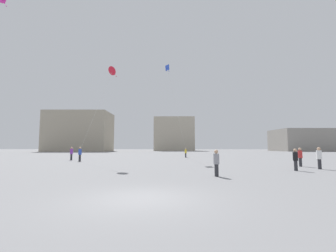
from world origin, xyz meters
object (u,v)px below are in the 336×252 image
Objects in this scene: building_centre_hall at (174,134)px; kite_cobalt_delta at (168,71)px; person_in_blue at (80,153)px; building_left_hall at (80,132)px; person_in_yellow at (186,152)px; person_in_grey at (216,162)px; building_right_hall at (308,140)px; person_in_purple at (71,153)px; kite_crimson_diamond at (112,72)px; person_in_black at (295,159)px; person_in_white at (319,157)px; kite_magenta_diamond at (0,0)px; person_in_red at (300,156)px.

kite_cobalt_delta is at bearing -89.41° from building_centre_hall.
building_left_hall is (-26.03, 58.55, 6.49)m from person_in_blue.
person_in_yellow is at bearing 69.92° from kite_cobalt_delta.
building_right_hall is at bearing 85.66° from person_in_grey.
person_in_yellow is at bearing -169.32° from person_in_purple.
kite_cobalt_delta is at bearing 53.92° from kite_crimson_diamond.
kite_crimson_diamond reaches higher than person_in_grey.
person_in_black is 83.44m from building_left_hall.
person_in_grey is 16.08m from kite_crimson_diamond.
building_left_hall is 39.03m from building_centre_hall.
person_in_yellow is 0.09× the size of building_centre_hall.
person_in_yellow is at bearing -146.09° from person_in_black.
kite_cobalt_delta reaches higher than person_in_grey.
kite_crimson_diamond is 0.35× the size of building_right_hall.
person_in_yellow is 21.92m from person_in_white.
kite_magenta_diamond is 102.82m from building_right_hall.
building_right_hall is (63.97, 67.37, 3.36)m from person_in_blue.
building_left_hall is 0.90× the size of building_right_hall.
person_in_yellow is 0.95× the size of person_in_black.
building_centre_hall is at bearing 90.59° from kite_cobalt_delta.
person_in_yellow is 0.92× the size of person_in_red.
person_in_blue is 0.08× the size of building_left_hall.
building_centre_hall is 54.44m from building_right_hall.
person_in_black is 0.12× the size of kite_magenta_diamond.
person_in_blue is (-13.34, -10.69, 0.12)m from person_in_yellow.
person_in_grey is at bearing -47.52° from person_in_black.
kite_cobalt_delta is (-10.37, 13.49, 11.56)m from person_in_black.
person_in_red is (10.01, -16.92, 0.08)m from person_in_yellow.
building_centre_hall is at bearing -135.97° from person_in_red.
person_in_blue is 0.10× the size of building_centre_hall.
building_centre_hall is (-13.38, 79.84, 6.29)m from person_in_red.
kite_magenta_diamond reaches higher than building_right_hall.
person_in_red is 19.68m from kite_cobalt_delta.
kite_magenta_diamond is at bearing -165.95° from person_in_grey.
person_in_grey is 0.92× the size of person_in_purple.
person_in_grey is 0.14× the size of kite_cobalt_delta.
kite_magenta_diamond reaches higher than building_centre_hall.
building_centre_hall is at bearing 120.06° from person_in_grey.
kite_cobalt_delta is 70.34m from building_centre_hall.
building_right_hall is (53.27, 63.89, -8.13)m from kite_cobalt_delta.
person_in_yellow is 22.10m from person_in_black.
building_left_hall is (-31.11, 62.78, -2.38)m from kite_crimson_diamond.
person_in_black is at bearing 56.11° from person_in_grey.
person_in_purple is at bearing -161.08° from person_in_blue.
kite_magenta_diamond is at bearing -42.71° from person_in_blue.
building_right_hall is (54.00, -6.25, -2.89)m from building_centre_hall.
kite_crimson_diamond is at bearing -126.08° from kite_cobalt_delta.
person_in_red is 0.14× the size of kite_cobalt_delta.
person_in_red is 81.20m from building_centre_hall.
person_in_red is 0.10× the size of building_centre_hall.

